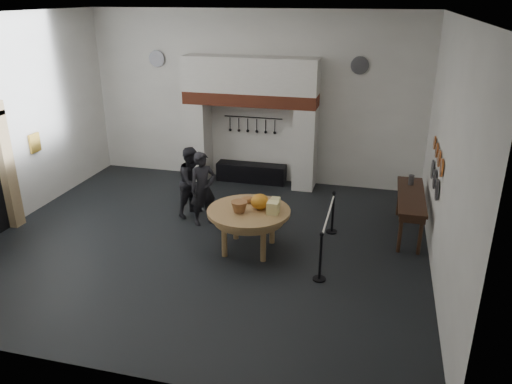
% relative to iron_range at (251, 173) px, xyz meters
% --- Properties ---
extents(floor, '(9.00, 8.00, 0.02)m').
position_rel_iron_range_xyz_m(floor, '(0.00, -3.72, -0.25)').
color(floor, black).
rests_on(floor, ground).
extents(ceiling, '(9.00, 8.00, 0.02)m').
position_rel_iron_range_xyz_m(ceiling, '(0.00, -3.72, 4.25)').
color(ceiling, silver).
rests_on(ceiling, wall_back).
extents(wall_back, '(9.00, 0.02, 4.50)m').
position_rel_iron_range_xyz_m(wall_back, '(0.00, 0.28, 2.00)').
color(wall_back, white).
rests_on(wall_back, floor).
extents(wall_front, '(9.00, 0.02, 4.50)m').
position_rel_iron_range_xyz_m(wall_front, '(0.00, -7.72, 2.00)').
color(wall_front, white).
rests_on(wall_front, floor).
extents(wall_left, '(0.02, 8.00, 4.50)m').
position_rel_iron_range_xyz_m(wall_left, '(-4.50, -3.72, 2.00)').
color(wall_left, white).
rests_on(wall_left, floor).
extents(wall_right, '(0.02, 8.00, 4.50)m').
position_rel_iron_range_xyz_m(wall_right, '(4.50, -3.72, 2.00)').
color(wall_right, white).
rests_on(wall_right, floor).
extents(chimney_pier_left, '(0.55, 0.70, 2.15)m').
position_rel_iron_range_xyz_m(chimney_pier_left, '(-1.48, -0.07, 0.82)').
color(chimney_pier_left, silver).
rests_on(chimney_pier_left, floor).
extents(chimney_pier_right, '(0.55, 0.70, 2.15)m').
position_rel_iron_range_xyz_m(chimney_pier_right, '(1.48, -0.07, 0.82)').
color(chimney_pier_right, silver).
rests_on(chimney_pier_right, floor).
extents(hearth_brick_band, '(3.50, 0.72, 0.32)m').
position_rel_iron_range_xyz_m(hearth_brick_band, '(0.00, -0.07, 2.06)').
color(hearth_brick_band, '#9E442B').
rests_on(hearth_brick_band, chimney_pier_left).
extents(chimney_hood, '(3.50, 0.70, 0.90)m').
position_rel_iron_range_xyz_m(chimney_hood, '(0.00, -0.07, 2.67)').
color(chimney_hood, silver).
rests_on(chimney_hood, hearth_brick_band).
extents(iron_range, '(1.90, 0.45, 0.50)m').
position_rel_iron_range_xyz_m(iron_range, '(0.00, 0.00, 0.00)').
color(iron_range, black).
rests_on(iron_range, floor).
extents(utensil_rail, '(1.60, 0.02, 0.02)m').
position_rel_iron_range_xyz_m(utensil_rail, '(0.00, 0.20, 1.50)').
color(utensil_rail, black).
rests_on(utensil_rail, wall_back).
extents(door_jamb_far, '(0.22, 0.30, 2.60)m').
position_rel_iron_range_xyz_m(door_jamb_far, '(-4.38, -4.02, 1.05)').
color(door_jamb_far, tan).
rests_on(door_jamb_far, floor).
extents(wall_plaque, '(0.05, 0.34, 0.44)m').
position_rel_iron_range_xyz_m(wall_plaque, '(-4.45, -2.92, 1.35)').
color(wall_plaque, gold).
rests_on(wall_plaque, wall_left).
extents(work_table, '(1.77, 1.77, 0.07)m').
position_rel_iron_range_xyz_m(work_table, '(0.97, -3.82, 0.59)').
color(work_table, '#A57C4E').
rests_on(work_table, floor).
extents(pumpkin, '(0.36, 0.36, 0.31)m').
position_rel_iron_range_xyz_m(pumpkin, '(1.17, -3.72, 0.78)').
color(pumpkin, orange).
rests_on(pumpkin, work_table).
extents(cheese_block_big, '(0.22, 0.22, 0.24)m').
position_rel_iron_range_xyz_m(cheese_block_big, '(1.47, -3.87, 0.74)').
color(cheese_block_big, '#F0E28F').
rests_on(cheese_block_big, work_table).
extents(cheese_block_small, '(0.18, 0.18, 0.20)m').
position_rel_iron_range_xyz_m(cheese_block_small, '(1.45, -3.57, 0.72)').
color(cheese_block_small, '#D3C67E').
rests_on(cheese_block_small, work_table).
extents(wicker_basket, '(0.34, 0.34, 0.22)m').
position_rel_iron_range_xyz_m(wicker_basket, '(0.82, -3.97, 0.73)').
color(wicker_basket, '#945836').
rests_on(wicker_basket, work_table).
extents(bread_loaf, '(0.31, 0.18, 0.13)m').
position_rel_iron_range_xyz_m(bread_loaf, '(0.87, -3.47, 0.69)').
color(bread_loaf, '#A15B39').
rests_on(bread_loaf, work_table).
extents(visitor_near, '(0.72, 0.71, 1.67)m').
position_rel_iron_range_xyz_m(visitor_near, '(-0.33, -2.88, 0.58)').
color(visitor_near, black).
rests_on(visitor_near, floor).
extents(visitor_far, '(0.89, 0.98, 1.64)m').
position_rel_iron_range_xyz_m(visitor_far, '(-0.73, -2.48, 0.57)').
color(visitor_far, black).
rests_on(visitor_far, floor).
extents(side_table, '(0.55, 2.20, 0.06)m').
position_rel_iron_range_xyz_m(side_table, '(4.10, -2.25, 0.62)').
color(side_table, '#3C2316').
rests_on(side_table, floor).
extents(pewter_jug, '(0.12, 0.12, 0.22)m').
position_rel_iron_range_xyz_m(pewter_jug, '(4.10, -1.65, 0.76)').
color(pewter_jug, '#504F54').
rests_on(pewter_jug, side_table).
extents(copper_pan_a, '(0.03, 0.34, 0.34)m').
position_rel_iron_range_xyz_m(copper_pan_a, '(4.46, -3.52, 1.70)').
color(copper_pan_a, '#C6662D').
rests_on(copper_pan_a, wall_right).
extents(copper_pan_b, '(0.03, 0.32, 0.32)m').
position_rel_iron_range_xyz_m(copper_pan_b, '(4.46, -2.97, 1.70)').
color(copper_pan_b, '#C6662D').
rests_on(copper_pan_b, wall_right).
extents(copper_pan_c, '(0.03, 0.30, 0.30)m').
position_rel_iron_range_xyz_m(copper_pan_c, '(4.46, -2.42, 1.70)').
color(copper_pan_c, '#C6662D').
rests_on(copper_pan_c, wall_right).
extents(copper_pan_d, '(0.03, 0.28, 0.28)m').
position_rel_iron_range_xyz_m(copper_pan_d, '(4.46, -1.87, 1.70)').
color(copper_pan_d, '#C6662D').
rests_on(copper_pan_d, wall_right).
extents(pewter_plate_left, '(0.03, 0.40, 0.40)m').
position_rel_iron_range_xyz_m(pewter_plate_left, '(4.46, -3.32, 1.20)').
color(pewter_plate_left, '#4C4C51').
rests_on(pewter_plate_left, wall_right).
extents(pewter_plate_mid, '(0.03, 0.40, 0.40)m').
position_rel_iron_range_xyz_m(pewter_plate_mid, '(4.46, -2.72, 1.20)').
color(pewter_plate_mid, '#4C4C51').
rests_on(pewter_plate_mid, wall_right).
extents(pewter_plate_right, '(0.03, 0.40, 0.40)m').
position_rel_iron_range_xyz_m(pewter_plate_right, '(4.46, -2.12, 1.20)').
color(pewter_plate_right, '#4C4C51').
rests_on(pewter_plate_right, wall_right).
extents(pewter_plate_back_left, '(0.44, 0.03, 0.44)m').
position_rel_iron_range_xyz_m(pewter_plate_back_left, '(-2.70, 0.24, 2.95)').
color(pewter_plate_back_left, '#4C4C51').
rests_on(pewter_plate_back_left, wall_back).
extents(pewter_plate_back_right, '(0.44, 0.03, 0.44)m').
position_rel_iron_range_xyz_m(pewter_plate_back_right, '(2.70, 0.24, 2.95)').
color(pewter_plate_back_right, '#4C4C51').
rests_on(pewter_plate_back_right, wall_back).
extents(barrier_post_near, '(0.05, 0.05, 0.90)m').
position_rel_iron_range_xyz_m(barrier_post_near, '(2.51, -4.63, 0.20)').
color(barrier_post_near, black).
rests_on(barrier_post_near, floor).
extents(barrier_post_far, '(0.05, 0.05, 0.90)m').
position_rel_iron_range_xyz_m(barrier_post_far, '(2.51, -2.63, 0.20)').
color(barrier_post_far, black).
rests_on(barrier_post_far, floor).
extents(barrier_rope, '(0.04, 2.00, 0.04)m').
position_rel_iron_range_xyz_m(barrier_rope, '(2.51, -3.63, 0.60)').
color(barrier_rope, white).
rests_on(barrier_rope, barrier_post_near).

